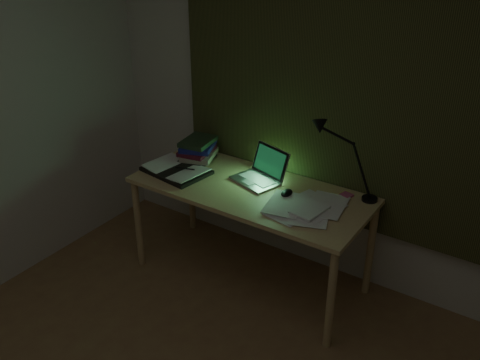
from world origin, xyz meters
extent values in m
cube|color=beige|center=(0.00, 2.00, 1.25)|extent=(3.50, 0.00, 2.50)
cube|color=#2B2D16|center=(0.00, 1.96, 1.45)|extent=(2.20, 0.06, 2.00)
ellipsoid|color=black|center=(-0.12, 1.62, 0.73)|extent=(0.07, 0.11, 0.04)
cube|color=#CDDB2E|center=(0.19, 1.83, 0.72)|extent=(0.09, 0.09, 0.01)
cube|color=#CA4E7C|center=(0.19, 1.82, 0.72)|extent=(0.08, 0.08, 0.01)
camera|label=1|loc=(1.26, -0.99, 2.33)|focal=40.00mm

